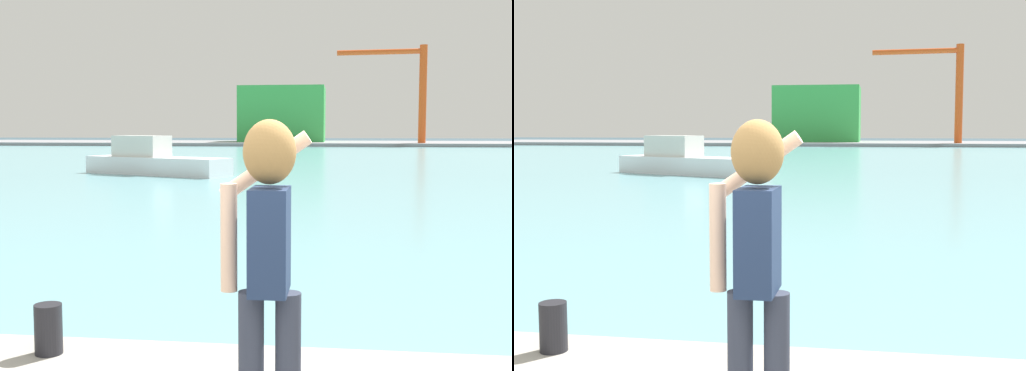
% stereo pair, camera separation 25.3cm
% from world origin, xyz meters
% --- Properties ---
extents(ground_plane, '(220.00, 220.00, 0.00)m').
position_xyz_m(ground_plane, '(0.00, 50.00, 0.00)').
color(ground_plane, '#334751').
extents(harbor_water, '(140.00, 100.00, 0.02)m').
position_xyz_m(harbor_water, '(0.00, 52.00, 0.01)').
color(harbor_water, '#6BA8B2').
rests_on(harbor_water, ground_plane).
extents(far_shore_dock, '(140.00, 20.00, 0.47)m').
position_xyz_m(far_shore_dock, '(0.00, 92.00, 0.23)').
color(far_shore_dock, gray).
rests_on(far_shore_dock, ground_plane).
extents(person_photographer, '(0.52, 0.55, 1.74)m').
position_xyz_m(person_photographer, '(0.26, 0.48, 1.76)').
color(person_photographer, '#2D3342').
rests_on(person_photographer, quay_promenade).
extents(harbor_bollard, '(0.21, 0.21, 0.38)m').
position_xyz_m(harbor_bollard, '(-1.53, 1.61, 0.89)').
color(harbor_bollard, black).
rests_on(harbor_bollard, quay_promenade).
extents(boat_moored, '(8.25, 5.19, 2.00)m').
position_xyz_m(boat_moored, '(-8.96, 29.61, 0.71)').
color(boat_moored, white).
rests_on(boat_moored, harbor_water).
extents(warehouse_left, '(12.36, 10.31, 8.07)m').
position_xyz_m(warehouse_left, '(-7.83, 93.86, 4.50)').
color(warehouse_left, green).
rests_on(warehouse_left, far_shore_dock).
extents(port_crane, '(11.82, 1.81, 12.89)m').
position_xyz_m(port_crane, '(9.74, 85.47, 8.61)').
color(port_crane, '#D84C19').
rests_on(port_crane, far_shore_dock).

